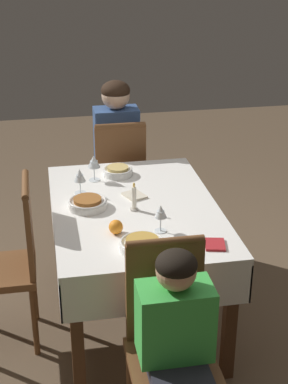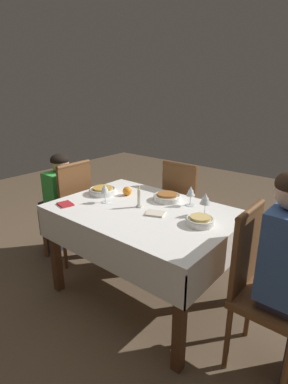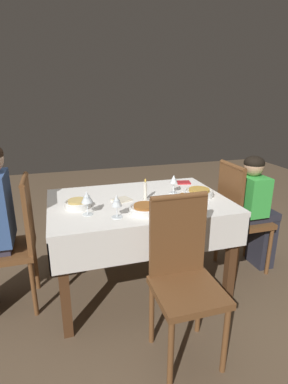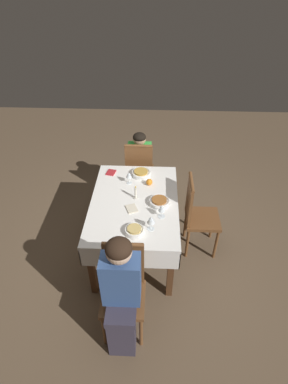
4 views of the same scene
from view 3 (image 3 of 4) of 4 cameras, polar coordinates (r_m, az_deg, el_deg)
name	(u,v)px [view 3 (image 3 of 4)]	position (r m, az deg, el deg)	size (l,w,h in m)	color
ground_plane	(139,285)	(2.53, -0.95, -17.25)	(8.00, 8.00, 0.00)	brown
dining_table	(139,212)	(2.22, -1.04, -3.81)	(1.29, 0.89, 0.73)	white
chair_east	(16,239)	(2.25, -23.20, -8.24)	(0.37, 0.37, 0.95)	brown
chair_west	(239,214)	(2.62, 17.59, -3.93)	(0.37, 0.37, 0.95)	brown
chair_north	(184,272)	(1.74, 7.55, -14.94)	(0.37, 0.37, 0.95)	brown
person_child_green	(256,208)	(2.70, 20.51, -2.89)	(0.33, 0.30, 1.00)	#282833
bowl_east	(78,204)	(2.09, -12.50, -2.18)	(0.18, 0.18, 0.06)	white
wine_glass_east	(87,198)	(1.92, -10.83, -1.10)	(0.07, 0.07, 0.16)	white
bowl_west	(199,192)	(2.31, 10.44, -0.06)	(0.22, 0.22, 0.06)	white
wine_glass_west	(174,180)	(2.32, 5.69, 2.28)	(0.06, 0.06, 0.14)	white
bowl_north	(145,209)	(1.95, 0.23, -3.21)	(0.21, 0.21, 0.06)	white
wine_glass_north	(117,202)	(1.86, -5.22, -1.86)	(0.07, 0.07, 0.15)	white
candle_centerpiece	(145,192)	(2.17, 0.25, 0.05)	(0.04, 0.04, 0.16)	beige
orange_fruit	(183,198)	(2.14, 7.37, -1.08)	(0.07, 0.07, 0.07)	orange
napkin_red_folded	(183,182)	(2.62, 7.53, 1.82)	(0.13, 0.12, 0.01)	#AD2328
napkin_spare_side	(122,200)	(2.18, -4.25, -1.50)	(0.15, 0.14, 0.01)	beige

